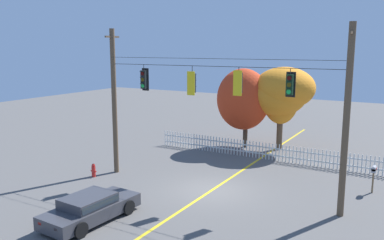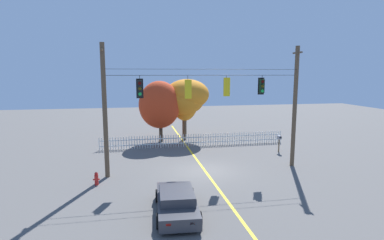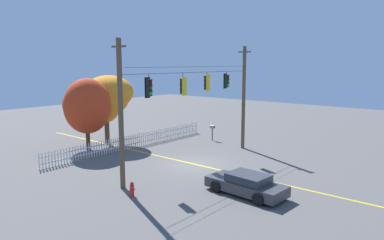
% 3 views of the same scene
% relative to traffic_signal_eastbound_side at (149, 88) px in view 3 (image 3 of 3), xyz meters
% --- Properties ---
extents(ground, '(80.00, 80.00, 0.00)m').
position_rel_traffic_signal_eastbound_side_xyz_m(ground, '(4.14, -0.01, -5.50)').
color(ground, '#565451').
extents(lane_centerline_stripe, '(0.16, 36.00, 0.01)m').
position_rel_traffic_signal_eastbound_side_xyz_m(lane_centerline_stripe, '(4.14, -0.01, -5.49)').
color(lane_centerline_stripe, gold).
rests_on(lane_centerline_stripe, ground).
extents(signal_support_span, '(12.82, 1.10, 8.22)m').
position_rel_traffic_signal_eastbound_side_xyz_m(signal_support_span, '(4.14, -0.01, -1.31)').
color(signal_support_span, brown).
rests_on(signal_support_span, ground).
extents(traffic_signal_eastbound_side, '(0.43, 0.38, 1.41)m').
position_rel_traffic_signal_eastbound_side_xyz_m(traffic_signal_eastbound_side, '(0.00, 0.00, 0.00)').
color(traffic_signal_eastbound_side, black).
extents(traffic_signal_northbound_secondary, '(0.43, 0.38, 1.46)m').
position_rel_traffic_signal_eastbound_side_xyz_m(traffic_signal_northbound_secondary, '(2.99, -0.02, -0.06)').
color(traffic_signal_northbound_secondary, black).
extents(traffic_signal_northbound_primary, '(0.43, 0.38, 1.34)m').
position_rel_traffic_signal_eastbound_side_xyz_m(traffic_signal_northbound_primary, '(5.51, -0.02, 0.06)').
color(traffic_signal_northbound_primary, black).
extents(traffic_signal_westbound_side, '(0.43, 0.38, 1.28)m').
position_rel_traffic_signal_eastbound_side_xyz_m(traffic_signal_westbound_side, '(7.96, -0.00, 0.08)').
color(traffic_signal_westbound_side, black).
extents(white_picket_fence, '(16.44, 0.06, 1.10)m').
position_rel_traffic_signal_eastbound_side_xyz_m(white_picket_fence, '(4.84, 6.97, -4.95)').
color(white_picket_fence, silver).
rests_on(white_picket_fence, ground).
extents(autumn_maple_near_fence, '(4.01, 4.17, 5.74)m').
position_rel_traffic_signal_eastbound_side_xyz_m(autumn_maple_near_fence, '(2.07, 9.40, -1.93)').
color(autumn_maple_near_fence, '#473828').
rests_on(autumn_maple_near_fence, ground).
extents(autumn_maple_mid, '(4.56, 4.13, 5.88)m').
position_rel_traffic_signal_eastbound_side_xyz_m(autumn_maple_mid, '(4.46, 9.83, -1.39)').
color(autumn_maple_mid, brown).
rests_on(autumn_maple_mid, ground).
extents(parked_car, '(2.11, 4.43, 1.15)m').
position_rel_traffic_signal_eastbound_side_xyz_m(parked_car, '(1.42, -5.84, -4.89)').
color(parked_car, '#38383D').
rests_on(parked_car, ground).
extents(fire_hydrant, '(0.38, 0.22, 0.77)m').
position_rel_traffic_signal_eastbound_side_xyz_m(fire_hydrant, '(-2.64, -1.37, -5.12)').
color(fire_hydrant, red).
rests_on(fire_hydrant, ground).
extents(roadside_mailbox, '(0.25, 0.44, 1.39)m').
position_rel_traffic_signal_eastbound_side_xyz_m(roadside_mailbox, '(11.27, 3.73, -4.37)').
color(roadside_mailbox, brown).
rests_on(roadside_mailbox, ground).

